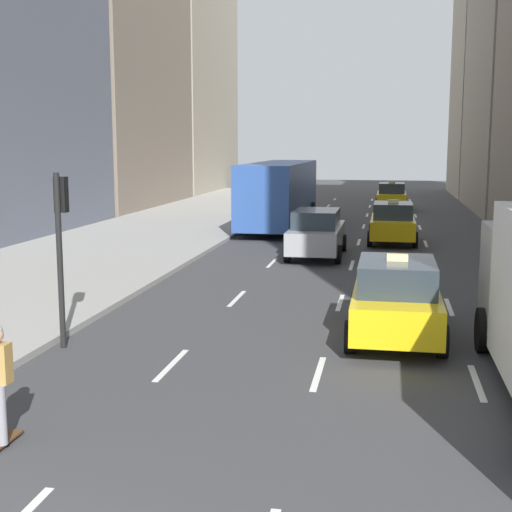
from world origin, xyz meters
name	(u,v)px	position (x,y,z in m)	size (l,w,h in m)	color
sidewalk_left	(152,233)	(-7.00, 27.00, 0.07)	(8.00, 66.00, 0.15)	#9E9E99
lane_markings	(356,252)	(2.60, 23.00, 0.01)	(5.72, 56.00, 0.01)	white
taxi_lead	(396,298)	(4.00, 10.74, 0.88)	(2.02, 4.40, 1.87)	yellow
taxi_second	(393,222)	(4.00, 26.00, 0.88)	(2.02, 4.40, 1.87)	yellow
taxi_third	(391,196)	(4.00, 41.74, 0.88)	(2.02, 4.40, 1.87)	yellow
sedan_black_near	(317,233)	(1.20, 21.71, 0.90)	(2.02, 4.82, 1.77)	#9EA0A5
city_bus	(280,192)	(-1.61, 31.14, 1.79)	(2.80, 11.61, 3.25)	#2D519E
traffic_light_pole	(61,231)	(-2.75, 8.83, 2.41)	(0.24, 0.42, 3.60)	black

